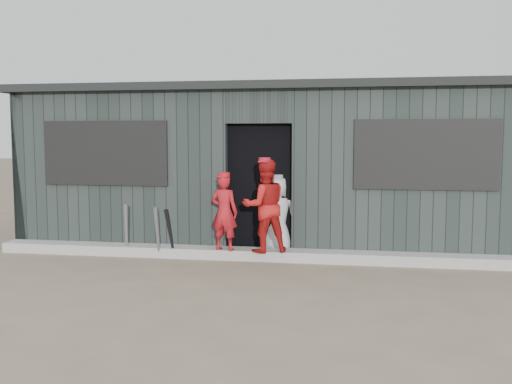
% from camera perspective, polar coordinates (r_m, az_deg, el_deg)
% --- Properties ---
extents(ground, '(80.00, 80.00, 0.00)m').
position_cam_1_polar(ground, '(6.73, -2.61, -9.94)').
color(ground, '#6E5E4C').
rests_on(ground, ground).
extents(curb, '(8.00, 0.36, 0.15)m').
position_cam_1_polar(curb, '(8.45, 0.02, -6.24)').
color(curb, '#979692').
rests_on(curb, ground).
extents(bat_left, '(0.13, 0.20, 0.81)m').
position_cam_1_polar(bat_left, '(8.83, -12.84, -3.71)').
color(bat_left, gray).
rests_on(bat_left, ground).
extents(bat_mid, '(0.08, 0.24, 0.79)m').
position_cam_1_polar(bat_mid, '(8.54, -9.82, -4.02)').
color(bat_mid, gray).
rests_on(bat_mid, ground).
extents(bat_right, '(0.09, 0.36, 0.76)m').
position_cam_1_polar(bat_right, '(8.50, -8.57, -4.15)').
color(bat_right, black).
rests_on(bat_right, ground).
extents(player_red_left, '(0.45, 0.34, 1.11)m').
position_cam_1_polar(player_red_left, '(8.31, -3.19, -2.04)').
color(player_red_left, '#A7141D').
rests_on(player_red_left, curb).
extents(player_red_right, '(0.80, 0.72, 1.33)m').
position_cam_1_polar(player_red_right, '(8.14, 0.87, -1.40)').
color(player_red_right, '#B11715').
rests_on(player_red_right, curb).
extents(player_grey_back, '(0.67, 0.52, 1.21)m').
position_cam_1_polar(player_grey_back, '(8.69, 2.28, -2.38)').
color(player_grey_back, '#B4B4B4').
rests_on(player_grey_back, ground).
extents(dugout, '(8.30, 3.30, 2.62)m').
position_cam_1_polar(dugout, '(9.96, 1.65, 2.55)').
color(dugout, black).
rests_on(dugout, ground).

